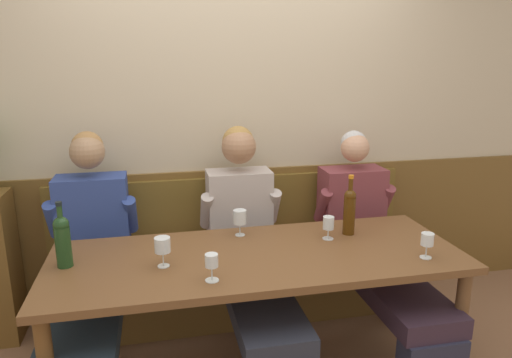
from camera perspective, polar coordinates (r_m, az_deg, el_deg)
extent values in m
cube|color=#C6B698|center=(3.22, -3.41, 8.58)|extent=(6.80, 0.08, 2.80)
cube|color=brown|center=(3.38, -3.03, -6.99)|extent=(6.80, 0.03, 0.98)
cube|color=brown|center=(3.30, -2.32, -12.81)|extent=(2.45, 0.42, 0.44)
cube|color=brown|center=(3.19, -2.36, -8.90)|extent=(2.40, 0.39, 0.05)
cube|color=brown|center=(3.28, -2.98, -3.58)|extent=(2.45, 0.04, 0.45)
cube|color=brown|center=(2.50, 0.24, -9.50)|extent=(2.15, 0.81, 0.04)
cylinder|color=brown|center=(2.78, 23.46, -16.64)|extent=(0.07, 0.07, 0.70)
cylinder|color=brown|center=(2.95, -21.35, -14.52)|extent=(0.07, 0.07, 0.70)
cylinder|color=brown|center=(3.27, 16.65, -11.14)|extent=(0.07, 0.07, 0.70)
cube|color=#243442|center=(2.68, -19.92, -15.46)|extent=(0.35, 1.07, 0.11)
cube|color=#2D4289|center=(3.07, -19.14, -4.69)|extent=(0.42, 0.21, 0.55)
sphere|color=#A07B5A|center=(2.95, -19.85, 3.12)|extent=(0.20, 0.20, 0.20)
sphere|color=#9F7344|center=(2.97, -19.83, 3.69)|extent=(0.19, 0.19, 0.19)
cylinder|color=#2D4289|center=(3.06, -23.43, -4.59)|extent=(0.08, 0.20, 0.27)
cylinder|color=#2D4289|center=(3.00, -15.03, -4.21)|extent=(0.08, 0.20, 0.27)
cube|color=#2B2E3C|center=(2.70, 0.27, -14.27)|extent=(0.35, 1.07, 0.11)
cube|color=#B4A8A3|center=(3.09, -2.06, -3.86)|extent=(0.41, 0.22, 0.54)
sphere|color=#A37656|center=(2.97, -2.10, 3.95)|extent=(0.22, 0.22, 0.22)
sphere|color=#A47B41|center=(2.99, -2.19, 4.55)|extent=(0.20, 0.20, 0.20)
cylinder|color=#B4A8A3|center=(3.01, -6.02, -3.90)|extent=(0.08, 0.20, 0.27)
cylinder|color=#B4A8A3|center=(3.08, 2.08, -3.36)|extent=(0.08, 0.20, 0.27)
cube|color=#352433|center=(2.95, 15.78, -12.18)|extent=(0.36, 1.07, 0.11)
cube|color=brown|center=(3.32, 11.52, -3.06)|extent=(0.43, 0.23, 0.51)
sphere|color=tan|center=(3.21, 11.96, 3.75)|extent=(0.19, 0.19, 0.19)
sphere|color=silver|center=(3.23, 11.80, 4.25)|extent=(0.18, 0.18, 0.18)
cylinder|color=brown|center=(3.18, 8.16, -3.23)|extent=(0.08, 0.20, 0.27)
cylinder|color=brown|center=(3.36, 15.38, -2.65)|extent=(0.08, 0.20, 0.27)
cylinder|color=#482909|center=(2.77, 11.26, -4.42)|extent=(0.07, 0.07, 0.22)
sphere|color=#482909|center=(2.73, 11.39, -1.99)|extent=(0.07, 0.07, 0.07)
cylinder|color=#482909|center=(2.72, 11.44, -0.89)|extent=(0.03, 0.03, 0.09)
cylinder|color=orange|center=(2.70, 11.50, 0.27)|extent=(0.03, 0.03, 0.02)
cylinder|color=#1D3D1B|center=(2.49, -22.38, -7.62)|extent=(0.08, 0.08, 0.21)
sphere|color=#1D3D1B|center=(2.45, -22.64, -5.10)|extent=(0.08, 0.08, 0.08)
cylinder|color=#1D3D1B|center=(2.44, -22.76, -3.96)|extent=(0.03, 0.03, 0.08)
cylinder|color=black|center=(2.42, -22.88, -2.80)|extent=(0.03, 0.03, 0.02)
cylinder|color=silver|center=(2.59, 19.93, -8.95)|extent=(0.06, 0.06, 0.00)
cylinder|color=silver|center=(2.58, 20.00, -8.24)|extent=(0.01, 0.01, 0.07)
cylinder|color=silver|center=(2.56, 20.12, -6.90)|extent=(0.06, 0.06, 0.06)
cylinder|color=#E6DB86|center=(2.56, 20.08, -7.33)|extent=(0.06, 0.06, 0.02)
cylinder|color=silver|center=(2.22, -5.37, -12.16)|extent=(0.06, 0.06, 0.00)
cylinder|color=silver|center=(2.21, -5.39, -11.34)|extent=(0.01, 0.01, 0.07)
cylinder|color=silver|center=(2.18, -5.43, -9.83)|extent=(0.06, 0.06, 0.06)
cylinder|color=#E5E478|center=(2.19, -5.42, -10.33)|extent=(0.05, 0.05, 0.02)
cylinder|color=silver|center=(2.71, 8.73, -7.17)|extent=(0.06, 0.06, 0.00)
cylinder|color=silver|center=(2.70, 8.76, -6.57)|extent=(0.01, 0.01, 0.06)
cylinder|color=silver|center=(2.68, 8.81, -5.29)|extent=(0.06, 0.06, 0.07)
cylinder|color=silver|center=(2.39, -11.18, -10.33)|extent=(0.06, 0.06, 0.00)
cylinder|color=silver|center=(2.38, -11.23, -9.49)|extent=(0.01, 0.01, 0.07)
cylinder|color=silver|center=(2.35, -11.32, -7.85)|extent=(0.08, 0.08, 0.07)
cylinder|color=#EBD57D|center=(2.36, -11.29, -8.40)|extent=(0.07, 0.07, 0.03)
cylinder|color=silver|center=(2.73, -1.96, -6.81)|extent=(0.06, 0.06, 0.00)
cylinder|color=silver|center=(2.72, -1.97, -6.09)|extent=(0.01, 0.01, 0.07)
cylinder|color=silver|center=(2.69, -1.98, -4.61)|extent=(0.08, 0.08, 0.08)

